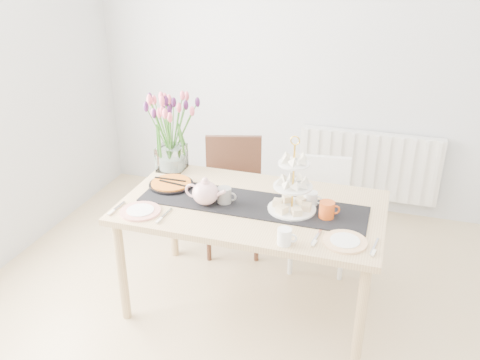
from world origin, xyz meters
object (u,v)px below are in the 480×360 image
(dining_table, at_px, (252,215))
(plate_right, at_px, (345,242))
(chair_brown, at_px, (233,186))
(tart_tin, at_px, (171,184))
(cream_jug, at_px, (311,199))
(mug_orange, at_px, (327,210))
(tulip_vase, at_px, (169,121))
(chair_white, at_px, (320,204))
(mug_grey, at_px, (224,196))
(radiator, at_px, (368,165))
(cake_stand, at_px, (293,193))
(mug_white, at_px, (284,237))
(plate_left, at_px, (140,211))
(teapot, at_px, (205,193))

(dining_table, distance_m, plate_right, 0.66)
(chair_brown, distance_m, tart_tin, 0.71)
(cream_jug, relative_size, tart_tin, 0.30)
(chair_brown, relative_size, plate_right, 3.65)
(chair_brown, distance_m, mug_orange, 1.13)
(cream_jug, relative_size, plate_right, 0.36)
(tulip_vase, relative_size, mug_orange, 6.13)
(plate_right, bearing_deg, chair_brown, 134.68)
(dining_table, relative_size, chair_white, 2.00)
(mug_orange, bearing_deg, plate_right, -82.50)
(cream_jug, height_order, mug_grey, mug_grey)
(radiator, height_order, chair_white, chair_white)
(dining_table, bearing_deg, plate_right, -24.03)
(cake_stand, distance_m, mug_white, 0.38)
(tulip_vase, relative_size, mug_grey, 6.24)
(cream_jug, height_order, plate_left, cream_jug)
(cream_jug, bearing_deg, plate_left, -148.46)
(teapot, distance_m, mug_orange, 0.73)
(mug_white, height_order, mug_orange, mug_orange)
(cake_stand, bearing_deg, tulip_vase, 159.86)
(cake_stand, height_order, cream_jug, cake_stand)
(teapot, xyz_separation_m, tart_tin, (-0.31, 0.17, -0.06))
(chair_brown, height_order, teapot, teapot)
(chair_brown, bearing_deg, mug_orange, -58.43)
(tulip_vase, height_order, mug_white, tulip_vase)
(teapot, xyz_separation_m, plate_left, (-0.34, -0.21, -0.07))
(dining_table, relative_size, tulip_vase, 2.46)
(mug_grey, relative_size, plate_right, 0.44)
(cream_jug, height_order, mug_orange, mug_orange)
(tart_tin, distance_m, plate_right, 1.23)
(chair_brown, xyz_separation_m, tart_tin, (-0.23, -0.62, 0.26))
(chair_brown, relative_size, mug_grey, 8.37)
(tulip_vase, bearing_deg, chair_brown, 46.34)
(plate_left, bearing_deg, cream_jug, 22.67)
(mug_orange, relative_size, plate_right, 0.44)
(tart_tin, bearing_deg, cake_stand, -5.65)
(mug_white, height_order, plate_left, mug_white)
(teapot, bearing_deg, cake_stand, 12.82)
(chair_white, distance_m, tulip_vase, 1.25)
(dining_table, height_order, cream_jug, cream_jug)
(dining_table, height_order, chair_brown, chair_brown)
(radiator, relative_size, mug_orange, 11.31)
(teapot, bearing_deg, cream_jug, 20.88)
(teapot, xyz_separation_m, plate_right, (0.87, -0.18, -0.07))
(dining_table, relative_size, plate_right, 6.69)
(chair_white, relative_size, teapot, 3.09)
(tart_tin, height_order, mug_grey, mug_grey)
(radiator, height_order, plate_right, plate_right)
(chair_white, bearing_deg, teapot, -134.75)
(mug_orange, bearing_deg, plate_left, 170.94)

